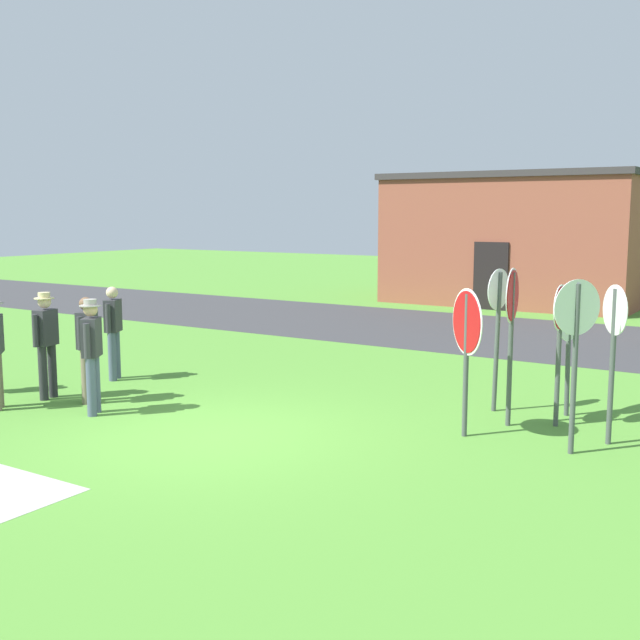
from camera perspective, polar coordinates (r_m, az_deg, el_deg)
ground_plane at (r=10.77m, az=-8.38°, el=-8.40°), size 80.00×80.00×0.00m
street_asphalt at (r=19.94m, az=12.19°, el=-0.94°), size 60.00×6.40×0.01m
building_background at (r=26.99m, az=14.35°, el=5.81°), size 8.15×5.25×4.27m
stop_sign_nearest at (r=12.00m, az=17.79°, el=-0.34°), size 0.15×0.87×2.00m
stop_sign_low_front at (r=11.35m, az=17.16°, el=-0.84°), size 0.07×0.65×2.02m
stop_sign_center_cluster at (r=10.08m, az=18.23°, el=-1.17°), size 0.42×0.57×2.20m
stop_sign_rear_left at (r=10.53m, az=10.69°, el=-1.17°), size 0.66×0.62×2.01m
stop_sign_rear_right at (r=11.96m, az=12.88°, el=0.21°), size 0.14×0.62×2.18m
stop_sign_tallest at (r=11.17m, az=13.86°, el=0.10°), size 0.11×0.77×2.24m
stop_sign_leaning_left at (r=10.68m, az=20.73°, el=-1.24°), size 0.42×0.52×2.09m
person_in_teal at (r=12.04m, az=-16.37°, el=-2.09°), size 0.38×0.50×1.74m
person_in_blue at (r=13.29m, az=-19.43°, el=-1.31°), size 0.32×0.56×1.74m
person_holding_notes at (r=12.81m, az=-16.67°, el=-1.67°), size 0.35×0.53×1.69m
person_on_left at (r=14.46m, az=-14.91°, el=-0.54°), size 0.36×0.52×1.69m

